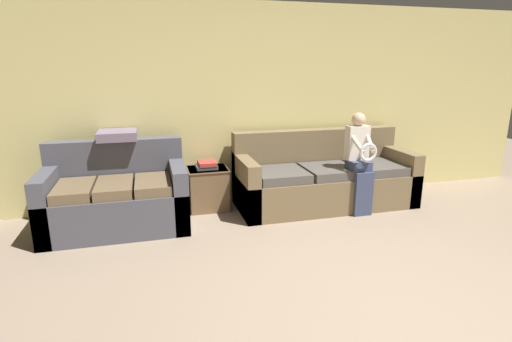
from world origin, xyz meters
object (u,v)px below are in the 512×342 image
(side_shelf, at_px, (208,188))
(book_stack, at_px, (207,165))
(child_left_seated, at_px, (360,159))
(couch_main, at_px, (324,179))
(couch_side, at_px, (117,198))
(throw_pillow, at_px, (117,135))

(side_shelf, distance_m, book_stack, 0.30)
(child_left_seated, bearing_deg, couch_main, 128.22)
(book_stack, bearing_deg, couch_side, -162.84)
(couch_side, bearing_deg, throw_pillow, 81.93)
(child_left_seated, distance_m, book_stack, 1.88)
(couch_side, xyz_separation_m, child_left_seated, (2.85, -0.28, 0.34))
(couch_main, xyz_separation_m, book_stack, (-1.49, 0.24, 0.24))
(couch_main, xyz_separation_m, child_left_seated, (0.29, -0.37, 0.34))
(couch_main, xyz_separation_m, throw_pillow, (-2.51, 0.22, 0.66))
(child_left_seated, height_order, throw_pillow, child_left_seated)
(couch_side, relative_size, child_left_seated, 1.24)
(book_stack, bearing_deg, side_shelf, -63.56)
(throw_pillow, bearing_deg, child_left_seated, -11.92)
(couch_side, distance_m, child_left_seated, 2.88)
(couch_main, bearing_deg, book_stack, 170.92)
(couch_main, bearing_deg, throw_pillow, 174.93)
(couch_main, xyz_separation_m, side_shelf, (-1.48, 0.23, -0.06))
(side_shelf, bearing_deg, throw_pillow, -179.79)
(couch_main, relative_size, throw_pillow, 5.27)
(couch_main, height_order, side_shelf, couch_main)
(child_left_seated, height_order, side_shelf, child_left_seated)
(couch_side, bearing_deg, book_stack, 17.16)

